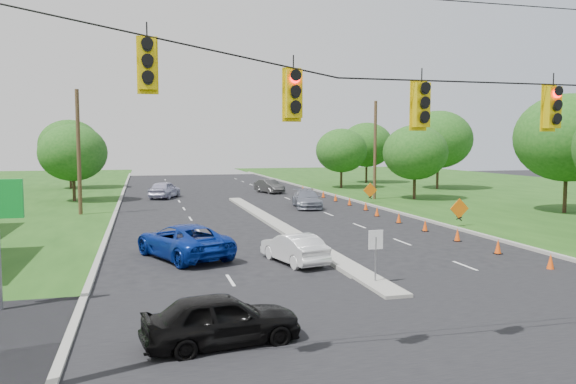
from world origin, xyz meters
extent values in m
plane|color=black|center=(0.00, 0.00, 0.00)|extent=(160.00, 160.00, 0.00)
cube|color=black|center=(0.00, 0.00, 0.00)|extent=(160.00, 14.00, 0.02)
cube|color=gray|center=(-10.10, 30.00, 0.00)|extent=(0.25, 110.00, 0.16)
cube|color=gray|center=(10.10, 30.00, 0.00)|extent=(0.25, 110.00, 0.16)
cube|color=gray|center=(0.00, 21.00, 0.00)|extent=(1.00, 34.00, 0.18)
cylinder|color=gray|center=(0.00, 6.00, 0.90)|extent=(0.06, 0.06, 1.80)
cube|color=white|center=(0.00, 6.00, 1.70)|extent=(0.55, 0.04, 0.70)
cylinder|color=black|center=(0.00, -1.00, 7.00)|extent=(24.00, 0.04, 0.04)
cube|color=#E2BF09|center=(-8.00, -1.00, 6.75)|extent=(0.34, 0.24, 1.00)
cube|color=#E2BF09|center=(-5.00, -1.00, 6.22)|extent=(0.34, 0.24, 1.00)
cube|color=#E2BF09|center=(-2.00, -1.00, 6.05)|extent=(0.34, 0.24, 1.00)
cube|color=#E2BF09|center=(1.50, -1.00, 6.05)|extent=(0.34, 0.24, 1.00)
cylinder|color=#422D1C|center=(-12.50, 30.00, 4.50)|extent=(0.28, 0.28, 9.00)
cylinder|color=#422D1C|center=(12.50, 35.00, 4.50)|extent=(0.28, 0.28, 9.00)
cone|color=#EC4C0E|center=(7.94, 6.50, 0.35)|extent=(0.32, 0.32, 0.70)
cone|color=#EC4C0E|center=(7.94, 10.00, 0.35)|extent=(0.32, 0.32, 0.70)
cone|color=#EC4C0E|center=(7.94, 13.50, 0.35)|extent=(0.32, 0.32, 0.70)
cone|color=#EC4C0E|center=(7.94, 17.00, 0.35)|extent=(0.32, 0.32, 0.70)
cone|color=#EC4C0E|center=(7.94, 20.50, 0.35)|extent=(0.32, 0.32, 0.70)
cone|color=#EC4C0E|center=(7.94, 24.00, 0.35)|extent=(0.32, 0.32, 0.70)
cone|color=#EC4C0E|center=(8.54, 27.50, 0.35)|extent=(0.32, 0.32, 0.70)
cone|color=#EC4C0E|center=(8.54, 31.00, 0.35)|extent=(0.32, 0.32, 0.70)
cone|color=#EC4C0E|center=(8.54, 34.50, 0.35)|extent=(0.32, 0.32, 0.70)
cone|color=#EC4C0E|center=(8.54, 38.00, 0.35)|extent=(0.32, 0.32, 0.70)
cone|color=#EC4C0E|center=(8.54, 41.50, 0.35)|extent=(0.32, 0.32, 0.70)
cone|color=#EC4C0E|center=(8.54, 45.00, 0.35)|extent=(0.32, 0.32, 0.70)
cube|color=black|center=(10.80, 18.00, 0.55)|extent=(0.06, 0.58, 0.26)
cube|color=black|center=(10.80, 18.00, 0.55)|extent=(0.06, 0.58, 0.26)
cube|color=orange|center=(10.80, 18.00, 1.15)|extent=(1.27, 0.05, 1.27)
cube|color=black|center=(10.80, 32.00, 0.55)|extent=(0.06, 0.58, 0.26)
cube|color=black|center=(10.80, 32.00, 0.55)|extent=(0.06, 0.58, 0.26)
cube|color=orange|center=(10.80, 32.00, 1.15)|extent=(1.27, 0.05, 1.27)
cylinder|color=black|center=(-14.00, 40.00, 1.26)|extent=(0.28, 0.28, 2.52)
ellipsoid|color=#194C14|center=(-14.00, 40.00, 4.34)|extent=(5.88, 5.88, 5.04)
cylinder|color=black|center=(-16.00, 55.00, 1.44)|extent=(0.28, 0.28, 2.88)
ellipsoid|color=#194C14|center=(-16.00, 55.00, 4.96)|extent=(6.72, 6.72, 5.76)
cylinder|color=black|center=(22.00, 22.00, 1.62)|extent=(0.28, 0.28, 3.24)
ellipsoid|color=#194C14|center=(22.00, 22.00, 5.58)|extent=(7.56, 7.56, 6.48)
cylinder|color=black|center=(16.00, 34.00, 1.26)|extent=(0.28, 0.28, 2.52)
ellipsoid|color=#194C14|center=(16.00, 34.00, 4.34)|extent=(5.88, 5.88, 5.04)
cylinder|color=black|center=(24.00, 44.00, 1.62)|extent=(0.28, 0.28, 3.24)
ellipsoid|color=#194C14|center=(24.00, 44.00, 5.58)|extent=(7.56, 7.56, 6.48)
cylinder|color=black|center=(20.00, 55.00, 1.44)|extent=(0.28, 0.28, 2.88)
ellipsoid|color=#194C14|center=(20.00, 55.00, 4.96)|extent=(6.72, 6.72, 5.76)
cylinder|color=black|center=(14.00, 48.00, 1.26)|extent=(0.28, 0.28, 2.52)
ellipsoid|color=#194C14|center=(14.00, 48.00, 4.34)|extent=(5.88, 5.88, 5.04)
imported|color=black|center=(-6.26, 1.36, 0.69)|extent=(4.26, 2.21, 1.38)
imported|color=silver|center=(-1.85, 10.51, 0.65)|extent=(2.29, 4.17, 1.30)
imported|color=navy|center=(-6.42, 12.81, 0.78)|extent=(4.59, 6.17, 1.56)
imported|color=slate|center=(4.60, 30.22, 0.72)|extent=(2.73, 5.19, 1.43)
imported|color=#A8A5C3|center=(-6.13, 41.33, 0.81)|extent=(3.52, 5.12, 1.62)
imported|color=#2A2A2A|center=(4.66, 44.19, 0.70)|extent=(2.58, 4.48, 1.40)
camera|label=1|loc=(-8.15, -12.63, 5.19)|focal=35.00mm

